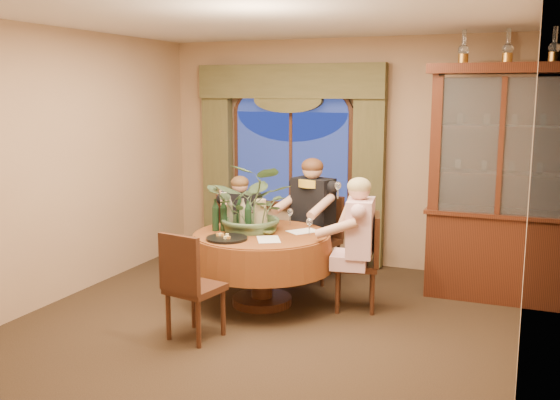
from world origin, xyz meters
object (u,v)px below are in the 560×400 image
at_px(dining_table, 262,269).
at_px(stoneware_vase, 260,214).
at_px(chair_right, 356,262).
at_px(china_cabinet, 500,184).
at_px(oil_lamp_center, 508,46).
at_px(centerpiece_plant, 255,173).
at_px(person_back, 240,227).
at_px(oil_lamp_left, 464,47).
at_px(chair_back, 238,238).
at_px(chair_front_left, 195,285).
at_px(person_pink, 360,246).
at_px(chair_back_right, 318,240).
at_px(person_scarf, 313,221).
at_px(olive_bowl, 268,232).
at_px(wine_bottle_5, 224,215).
at_px(wine_bottle_0, 243,214).
at_px(wine_bottle_1, 230,212).
at_px(wine_bottle_2, 240,212).
at_px(wine_bottle_3, 215,215).
at_px(wine_bottle_4, 248,216).
at_px(oil_lamp_right, 555,45).

xyz_separation_m(dining_table, stoneware_vase, (-0.09, 0.17, 0.53)).
bearing_deg(chair_right, china_cabinet, -69.72).
relative_size(oil_lamp_center, centerpiece_plant, 0.34).
bearing_deg(person_back, oil_lamp_left, 149.97).
height_order(chair_back, chair_front_left, same).
relative_size(chair_back, person_pink, 0.71).
bearing_deg(chair_back_right, centerpiece_plant, 82.31).
relative_size(china_cabinet, person_scarf, 1.70).
distance_m(chair_right, person_pink, 0.22).
distance_m(chair_back_right, olive_bowl, 1.09).
xyz_separation_m(chair_front_left, wine_bottle_5, (-0.21, 0.97, 0.44)).
relative_size(person_back, wine_bottle_0, 3.67).
relative_size(oil_lamp_left, chair_front_left, 0.35).
height_order(chair_front_left, person_scarf, person_scarf).
relative_size(wine_bottle_1, wine_bottle_2, 1.00).
height_order(person_pink, stoneware_vase, person_pink).
height_order(chair_back, wine_bottle_3, wine_bottle_3).
bearing_deg(person_scarf, wine_bottle_2, 67.64).
height_order(oil_lamp_center, olive_bowl, oil_lamp_center).
xyz_separation_m(centerpiece_plant, wine_bottle_2, (-0.21, 0.07, -0.43)).
bearing_deg(oil_lamp_left, chair_back, -171.24).
xyz_separation_m(stoneware_vase, wine_bottle_2, (-0.23, -0.01, 0.01)).
relative_size(person_pink, olive_bowl, 8.66).
distance_m(oil_lamp_center, wine_bottle_1, 3.26).
bearing_deg(chair_back, wine_bottle_4, 82.31).
bearing_deg(stoneware_vase, wine_bottle_0, -137.57).
bearing_deg(wine_bottle_5, china_cabinet, 24.24).
relative_size(chair_right, wine_bottle_4, 2.91).
height_order(china_cabinet, oil_lamp_right, oil_lamp_right).
relative_size(china_cabinet, olive_bowl, 15.60).
bearing_deg(oil_lamp_center, wine_bottle_3, -155.84).
bearing_deg(chair_back_right, oil_lamp_left, -161.11).
bearing_deg(wine_bottle_5, chair_right, 12.23).
relative_size(oil_lamp_left, stoneware_vase, 1.10).
distance_m(chair_back, wine_bottle_4, 1.01).
bearing_deg(oil_lamp_left, wine_bottle_5, -151.70).
xyz_separation_m(chair_right, person_scarf, (-0.68, 0.66, 0.24)).
height_order(chair_right, chair_back_right, same).
bearing_deg(person_scarf, chair_back_right, -88.47).
bearing_deg(stoneware_vase, centerpiece_plant, -103.58).
height_order(china_cabinet, chair_back_right, china_cabinet).
bearing_deg(dining_table, wine_bottle_5, -172.84).
bearing_deg(chair_front_left, wine_bottle_0, 102.67).
distance_m(centerpiece_plant, wine_bottle_4, 0.45).
relative_size(chair_back_right, person_scarf, 0.67).
relative_size(oil_lamp_left, person_back, 0.28).
height_order(dining_table, wine_bottle_0, wine_bottle_0).
distance_m(oil_lamp_right, person_pink, 2.70).
xyz_separation_m(chair_back_right, wine_bottle_4, (-0.40, -1.04, 0.44)).
xyz_separation_m(chair_front_left, stoneware_vase, (0.10, 1.20, 0.43)).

